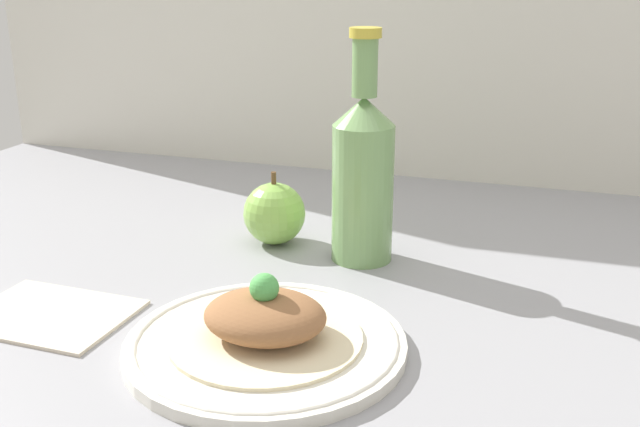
{
  "coord_description": "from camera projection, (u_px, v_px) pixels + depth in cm",
  "views": [
    {
      "loc": [
        18.05,
        -75.69,
        36.47
      ],
      "look_at": [
        -6.18,
        -1.62,
        10.22
      ],
      "focal_mm": 42.0,
      "sensor_mm": 36.0,
      "label": 1
    }
  ],
  "objects": [
    {
      "name": "cider_bottle",
      "position": [
        363.0,
        173.0,
        0.93
      ],
      "size": [
        7.78,
        7.78,
        29.2
      ],
      "color": "#729E5B",
      "rests_on": "ground_plane"
    },
    {
      "name": "napkin",
      "position": [
        49.0,
        313.0,
        0.81
      ],
      "size": [
        17.48,
        13.37,
        0.8
      ],
      "color": "beige",
      "rests_on": "ground_plane"
    },
    {
      "name": "apple",
      "position": [
        274.0,
        213.0,
        1.01
      ],
      "size": [
        8.43,
        8.43,
        10.05
      ],
      "color": "#84B74C",
      "rests_on": "ground_plane"
    },
    {
      "name": "plate",
      "position": [
        266.0,
        343.0,
        0.74
      ],
      "size": [
        27.88,
        27.88,
        1.47
      ],
      "color": "silver",
      "rests_on": "ground_plane"
    },
    {
      "name": "plated_food",
      "position": [
        265.0,
        320.0,
        0.73
      ],
      "size": [
        19.24,
        19.24,
        6.99
      ],
      "color": "beige",
      "rests_on": "plate"
    },
    {
      "name": "ground_plane",
      "position": [
        376.0,
        315.0,
        0.86
      ],
      "size": [
        180.0,
        110.0,
        4.0
      ],
      "primitive_type": "cube",
      "color": "gray"
    }
  ]
}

